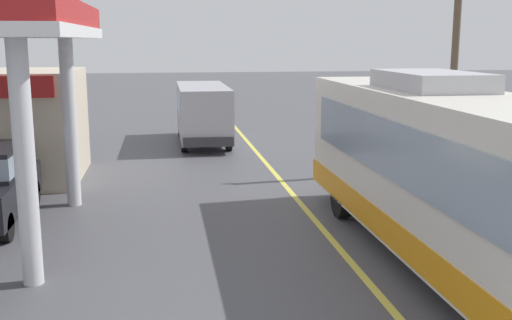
{
  "coord_description": "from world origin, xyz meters",
  "views": [
    {
      "loc": [
        -3.6,
        -3.58,
        4.31
      ],
      "look_at": [
        -1.5,
        10.0,
        1.6
      ],
      "focal_mm": 42.73,
      "sensor_mm": 36.0,
      "label": 1
    }
  ],
  "objects": [
    {
      "name": "utility_pole_roadside",
      "position": [
        5.87,
        15.27,
        3.92
      ],
      "size": [
        1.8,
        0.24,
        7.48
      ],
      "color": "brown",
      "rests_on": "ground"
    },
    {
      "name": "ground",
      "position": [
        0.0,
        20.0,
        0.0
      ],
      "size": [
        120.0,
        120.0,
        0.0
      ],
      "primitive_type": "plane",
      "color": "#4C4C51"
    },
    {
      "name": "lane_divider_stripe",
      "position": [
        0.0,
        15.0,
        0.0
      ],
      "size": [
        0.16,
        50.0,
        0.01
      ],
      "primitive_type": "cube",
      "color": "#D8CC4C",
      "rests_on": "ground"
    },
    {
      "name": "minibus_opposing_lane",
      "position": [
        -1.92,
        22.06,
        1.47
      ],
      "size": [
        2.04,
        6.13,
        2.44
      ],
      "color": "#A5A5AD",
      "rests_on": "ground"
    },
    {
      "name": "coach_bus_main",
      "position": [
        1.81,
        7.15,
        1.72
      ],
      "size": [
        2.6,
        11.04,
        3.69
      ],
      "color": "silver",
      "rests_on": "ground"
    }
  ]
}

